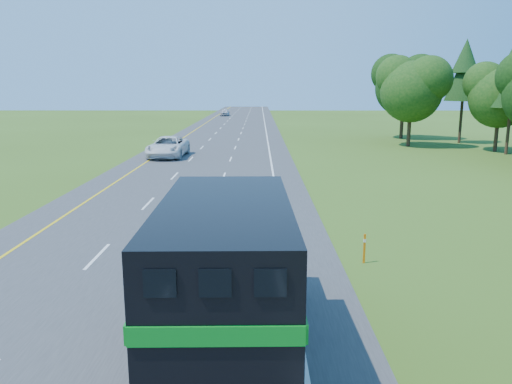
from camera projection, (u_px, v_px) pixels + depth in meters
road at (214, 155)px, 48.66m from camera, size 15.00×260.00×0.04m
lane_markings at (214, 155)px, 48.66m from camera, size 11.15×260.00×0.01m
horse_truck at (227, 272)px, 11.74m from camera, size 3.01×9.05×3.98m
white_suv at (168, 147)px, 47.06m from camera, size 3.38×6.99×1.92m
far_car at (225, 112)px, 116.96m from camera, size 2.09×4.81×1.62m
delineator at (364, 248)px, 18.55m from camera, size 0.09×0.05×1.13m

